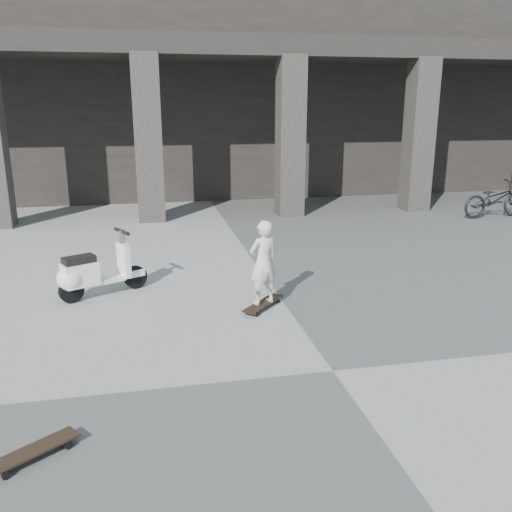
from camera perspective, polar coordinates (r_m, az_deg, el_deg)
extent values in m
plane|color=#4F4F4C|center=(6.21, 8.10, -11.89)|extent=(90.00, 90.00, 0.00)
cube|color=black|center=(19.24, -6.18, 16.17)|extent=(28.00, 6.00, 6.00)
cube|color=black|center=(14.93, -4.50, 20.93)|extent=(28.00, 2.80, 0.50)
cube|color=#2A2723|center=(13.67, -11.29, 11.92)|extent=(0.65, 0.65, 4.00)
cube|color=#2A2723|center=(14.17, 3.63, 12.32)|extent=(0.65, 0.65, 4.00)
cube|color=#2A2723|center=(15.50, 16.77, 12.00)|extent=(0.65, 0.65, 4.00)
cube|color=black|center=(7.84, 0.74, -5.01)|extent=(0.73, 0.77, 0.02)
cube|color=#B2B2B7|center=(8.10, 1.82, -4.60)|extent=(0.16, 0.15, 0.03)
cube|color=#B2B2B7|center=(7.62, -0.41, -5.96)|extent=(0.16, 0.15, 0.03)
cylinder|color=black|center=(8.15, 1.27, -4.55)|extent=(0.06, 0.06, 0.06)
cylinder|color=black|center=(8.06, 2.38, -4.77)|extent=(0.06, 0.06, 0.06)
cylinder|color=black|center=(7.66, -0.98, -5.89)|extent=(0.06, 0.06, 0.06)
cylinder|color=black|center=(7.58, 0.18, -6.15)|extent=(0.06, 0.06, 0.06)
cube|color=black|center=(5.14, -22.41, -18.39)|extent=(0.74, 0.60, 0.02)
cube|color=#B2B2B7|center=(5.25, -19.60, -17.80)|extent=(0.14, 0.17, 0.03)
cube|color=#B2B2B7|center=(5.09, -25.24, -19.67)|extent=(0.14, 0.17, 0.03)
cylinder|color=black|center=(5.32, -20.04, -17.48)|extent=(0.07, 0.06, 0.07)
cylinder|color=black|center=(5.19, -19.12, -18.31)|extent=(0.07, 0.06, 0.07)
cylinder|color=black|center=(5.02, -24.83, -20.23)|extent=(0.07, 0.06, 0.07)
imported|color=beige|center=(7.65, 0.76, -0.70)|extent=(0.52, 0.43, 1.21)
cylinder|color=black|center=(8.86, -12.55, -2.19)|extent=(0.37, 0.25, 0.37)
cylinder|color=black|center=(8.48, -18.87, -3.50)|extent=(0.37, 0.25, 0.37)
cube|color=white|center=(8.65, -15.50, -2.45)|extent=(0.60, 0.46, 0.06)
cube|color=white|center=(8.46, -18.02, -1.83)|extent=(0.58, 0.49, 0.35)
sphere|color=white|center=(8.42, -18.99, -2.21)|extent=(0.39, 0.39, 0.39)
cube|color=black|center=(8.40, -18.15, -0.34)|extent=(0.52, 0.42, 0.09)
cube|color=white|center=(8.69, -13.76, -0.40)|extent=(0.22, 0.32, 0.53)
cube|color=white|center=(8.84, -12.58, -1.74)|extent=(0.30, 0.24, 0.11)
cylinder|color=#B2B2B7|center=(8.61, -13.90, 1.76)|extent=(0.11, 0.11, 0.28)
cylinder|color=black|center=(8.58, -13.95, 2.54)|extent=(0.26, 0.43, 0.06)
sphere|color=white|center=(8.66, -13.53, 1.12)|extent=(0.11, 0.11, 0.11)
imported|color=black|center=(15.28, 23.85, 5.48)|extent=(1.83, 0.76, 0.94)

